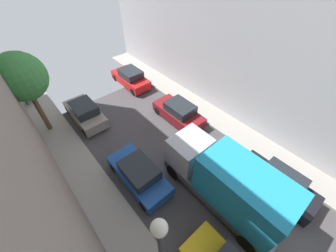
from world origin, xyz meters
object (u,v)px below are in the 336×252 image
Objects in this scene: delivery_truck at (227,182)px; parked_car_right_1 at (277,183)px; parked_car_left_3 at (139,174)px; parked_car_right_2 at (179,113)px; potted_plant_0 at (26,98)px; lamp_post at (161,250)px; parked_car_right_3 at (131,78)px; street_tree_0 at (21,77)px; parked_car_left_4 at (85,113)px.

parked_car_right_1 is at bearing -30.62° from delivery_truck.
parked_car_left_3 is 5.93m from parked_car_right_2.
lamp_post is at bearing -86.55° from potted_plant_0.
delivery_truck is 16.92m from potted_plant_0.
potted_plant_0 is (-5.59, 15.93, -1.09)m from delivery_truck.
parked_car_right_2 is 10.51m from lamp_post.
parked_car_right_3 is (5.40, 9.05, 0.00)m from parked_car_left_3.
lamp_post is (0.64, -12.26, -0.48)m from street_tree_0.
street_tree_0 reaches higher than parked_car_left_4.
delivery_truck is (2.70, -10.94, 1.07)m from parked_car_left_4.
parked_car_right_3 is (0.00, 14.48, 0.00)m from parked_car_right_1.
parked_car_right_1 is at bearing -66.70° from parked_car_left_4.
parked_car_left_4 is 4.54m from street_tree_0.
parked_car_left_4 is 5.74m from parked_car_right_3.
parked_car_right_3 is 15.64m from lamp_post.
parked_car_left_4 is at bearing 80.62° from lamp_post.
parked_car_right_1 is 15.92m from street_tree_0.
street_tree_0 is at bearing -85.22° from potted_plant_0.
parked_car_left_3 is 0.64× the size of delivery_truck.
delivery_truck is 1.15× the size of street_tree_0.
lamp_post is (-7.30, -6.85, 3.20)m from parked_car_right_2.
parked_car_left_4 and parked_car_right_1 have the same top height.
delivery_truck is at bearing -54.82° from parked_car_left_3.
lamp_post is (-4.60, -0.57, 2.13)m from delivery_truck.
parked_car_right_1 is 8.04m from lamp_post.
parked_car_left_3 is 4.81m from delivery_truck.
parked_car_right_1 reaches higher than potted_plant_0.
parked_car_left_4 is 11.32m from delivery_truck.
street_tree_0 reaches higher than potted_plant_0.
street_tree_0 is at bearing 92.99° from lamp_post.
parked_car_left_3 is 1.00× the size of parked_car_right_3.
lamp_post reaches higher than delivery_truck.
parked_car_right_2 is at bearing -49.32° from potted_plant_0.
parked_car_right_3 is 4.30× the size of potted_plant_0.
parked_car_right_1 is (5.40, -5.43, 0.00)m from parked_car_left_3.
parked_car_right_3 is at bearing 59.19° from parked_car_left_3.
lamp_post is (0.99, -16.50, 3.23)m from potted_plant_0.
lamp_post reaches higher than parked_car_left_3.
parked_car_left_3 reaches higher than potted_plant_0.
delivery_truck reaches higher than parked_car_left_4.
delivery_truck reaches higher than parked_car_left_3.
potted_plant_0 is (-2.89, 4.99, -0.03)m from parked_car_left_4.
parked_car_right_2 is at bearing -40.77° from parked_car_left_4.
parked_car_left_3 is at bearing -72.10° from street_tree_0.
parked_car_left_4 is (0.00, 7.11, 0.00)m from parked_car_left_3.
street_tree_0 reaches higher than delivery_truck.
parked_car_right_3 is at bearing 61.51° from lamp_post.
parked_car_right_3 is (5.40, 1.95, 0.00)m from parked_car_left_4.
parked_car_right_2 is 0.73× the size of street_tree_0.
lamp_post is at bearing -99.38° from parked_car_left_4.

